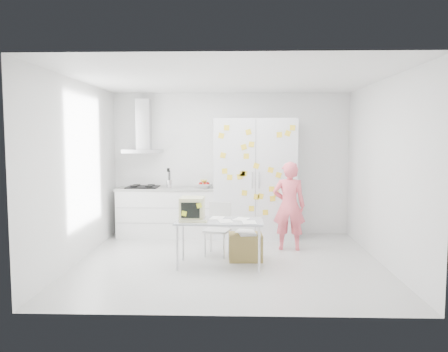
{
  "coord_description": "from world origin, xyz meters",
  "views": [
    {
      "loc": [
        0.12,
        -6.39,
        1.85
      ],
      "look_at": [
        -0.09,
        0.67,
        1.23
      ],
      "focal_mm": 35.0,
      "sensor_mm": 36.0,
      "label": 1
    }
  ],
  "objects_px": {
    "chair": "(218,225)",
    "desk": "(202,214)",
    "person": "(289,206)",
    "cardboard_box": "(246,246)"
  },
  "relations": [
    {
      "from": "person",
      "to": "cardboard_box",
      "type": "relative_size",
      "value": 2.85
    },
    {
      "from": "person",
      "to": "desk",
      "type": "distance_m",
      "value": 1.65
    },
    {
      "from": "chair",
      "to": "person",
      "type": "bearing_deg",
      "value": 29.97
    },
    {
      "from": "chair",
      "to": "desk",
      "type": "bearing_deg",
      "value": -95.39
    },
    {
      "from": "desk",
      "to": "person",
      "type": "bearing_deg",
      "value": 36.13
    },
    {
      "from": "desk",
      "to": "cardboard_box",
      "type": "bearing_deg",
      "value": 26.38
    },
    {
      "from": "person",
      "to": "cardboard_box",
      "type": "xyz_separation_m",
      "value": [
        -0.73,
        -0.64,
        -0.52
      ]
    },
    {
      "from": "desk",
      "to": "chair",
      "type": "height_order",
      "value": "desk"
    },
    {
      "from": "person",
      "to": "chair",
      "type": "xyz_separation_m",
      "value": [
        -1.15,
        -0.33,
        -0.26
      ]
    },
    {
      "from": "desk",
      "to": "chair",
      "type": "distance_m",
      "value": 0.7
    }
  ]
}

